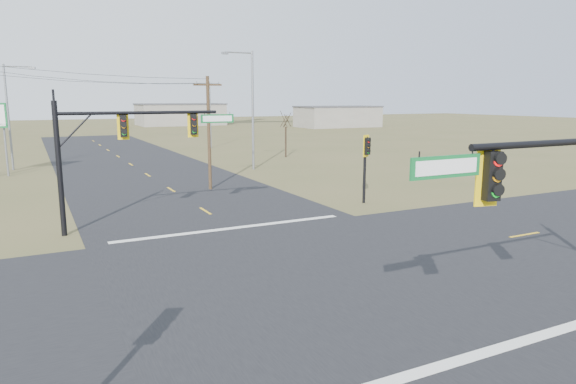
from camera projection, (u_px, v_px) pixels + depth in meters
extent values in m
plane|color=brown|center=(304.00, 273.00, 19.20)|extent=(320.00, 320.00, 0.00)
cube|color=black|center=(304.00, 273.00, 19.20)|extent=(160.00, 14.00, 0.02)
cube|color=black|center=(304.00, 273.00, 19.20)|extent=(14.00, 160.00, 0.02)
cube|color=silver|center=(450.00, 363.00, 12.61)|extent=(12.00, 0.40, 0.01)
cube|color=silver|center=(233.00, 228.00, 25.78)|extent=(12.00, 0.40, 0.01)
cube|color=#0D5E28|center=(446.00, 167.00, 10.23)|extent=(1.80, 0.05, 0.45)
cylinder|color=black|center=(59.00, 170.00, 23.92)|extent=(0.25, 0.25, 6.36)
cylinder|color=black|center=(141.00, 113.00, 25.17)|extent=(7.72, 0.16, 0.16)
cube|color=#0D5E28|center=(217.00, 119.00, 26.98)|extent=(1.80, 0.05, 0.45)
cylinder|color=black|center=(365.00, 170.00, 31.80)|extent=(0.18, 0.18, 4.11)
cylinder|color=#4A351F|center=(209.00, 134.00, 36.21)|extent=(0.23, 0.23, 7.99)
cube|color=#4A351F|center=(208.00, 85.00, 35.60)|extent=(1.92, 0.60, 0.12)
cylinder|color=gray|center=(5.00, 140.00, 42.67)|extent=(0.16, 0.16, 6.11)
cylinder|color=gray|center=(253.00, 111.00, 46.46)|extent=(0.21, 0.21, 10.63)
cylinder|color=gray|center=(239.00, 52.00, 44.97)|extent=(2.55, 0.13, 0.13)
cube|color=gray|center=(225.00, 53.00, 44.43)|extent=(0.60, 0.29, 0.19)
cylinder|color=gray|center=(210.00, 115.00, 67.23)|extent=(0.17, 0.17, 8.59)
cylinder|color=gray|center=(202.00, 83.00, 66.04)|extent=(2.06, 0.10, 0.10)
cube|color=gray|center=(194.00, 84.00, 65.60)|extent=(0.51, 0.34, 0.15)
cylinder|color=gray|center=(8.00, 118.00, 46.13)|extent=(0.19, 0.19, 9.47)
cylinder|color=gray|center=(18.00, 66.00, 45.82)|extent=(2.27, 0.11, 0.11)
cube|color=gray|center=(32.00, 68.00, 46.34)|extent=(0.57, 0.43, 0.17)
cylinder|color=black|center=(286.00, 142.00, 57.05)|extent=(0.18, 0.18, 3.37)
cube|color=gray|center=(180.00, 115.00, 126.45)|extent=(20.00, 12.00, 5.00)
cube|color=gray|center=(338.00, 117.00, 117.82)|extent=(18.00, 10.00, 4.50)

